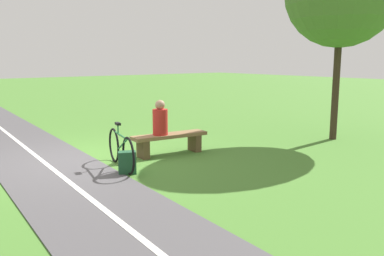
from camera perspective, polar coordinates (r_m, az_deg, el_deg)
name	(u,v)px	position (r m, az deg, el deg)	size (l,w,h in m)	color
ground_plane	(79,160)	(9.32, -15.59, -4.38)	(80.00, 80.00, 0.00)	#477A2D
paved_path	(131,231)	(5.48, -8.60, -14.16)	(2.07, 36.00, 0.02)	#4C494C
path_centre_line	(131,230)	(5.48, -8.60, -14.06)	(0.10, 32.00, 0.00)	silver
bench	(170,140)	(9.47, -3.16, -1.70)	(1.86, 0.62, 0.49)	brown
person_seated	(160,120)	(9.27, -4.50, 1.16)	(0.38, 0.38, 0.80)	#B2231E
bicycle	(121,149)	(8.41, -10.00, -2.96)	(0.44, 1.78, 0.92)	black
backpack	(127,163)	(8.01, -9.12, -4.84)	(0.40, 0.36, 0.44)	#1E4C2D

